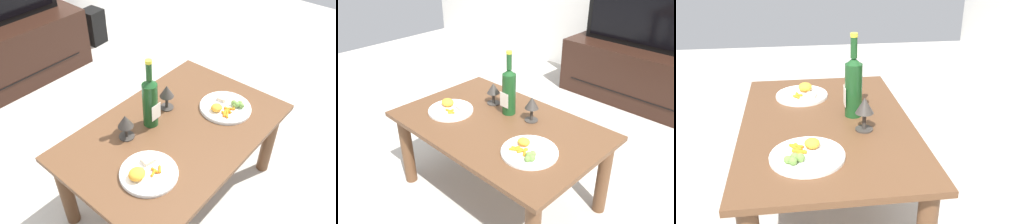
# 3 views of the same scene
# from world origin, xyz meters

# --- Properties ---
(ground_plane) EXTENTS (6.40, 6.40, 0.00)m
(ground_plane) POSITION_xyz_m (0.00, 0.00, 0.00)
(ground_plane) COLOR #B7B2A8
(dining_table) EXTENTS (1.11, 0.72, 0.48)m
(dining_table) POSITION_xyz_m (0.00, 0.00, 0.40)
(dining_table) COLOR brown
(dining_table) RESTS_ON ground_plane
(wine_bottle) EXTENTS (0.08, 0.08, 0.36)m
(wine_bottle) POSITION_xyz_m (-0.05, 0.12, 0.63)
(wine_bottle) COLOR #19471E
(wine_bottle) RESTS_ON dining_table
(goblet_left) EXTENTS (0.08, 0.08, 0.13)m
(goblet_left) POSITION_xyz_m (-0.19, 0.14, 0.57)
(goblet_left) COLOR #38332D
(goblet_left) RESTS_ON dining_table
(goblet_right) EXTENTS (0.07, 0.07, 0.14)m
(goblet_right) POSITION_xyz_m (0.10, 0.14, 0.58)
(goblet_right) COLOR #38332D
(goblet_right) RESTS_ON dining_table
(dinner_plate_left) EXTENTS (0.25, 0.25, 0.05)m
(dinner_plate_left) POSITION_xyz_m (-0.30, -0.09, 0.50)
(dinner_plate_left) COLOR white
(dinner_plate_left) RESTS_ON dining_table
(dinner_plate_right) EXTENTS (0.27, 0.27, 0.05)m
(dinner_plate_right) POSITION_xyz_m (0.29, -0.09, 0.50)
(dinner_plate_right) COLOR white
(dinner_plate_right) RESTS_ON dining_table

